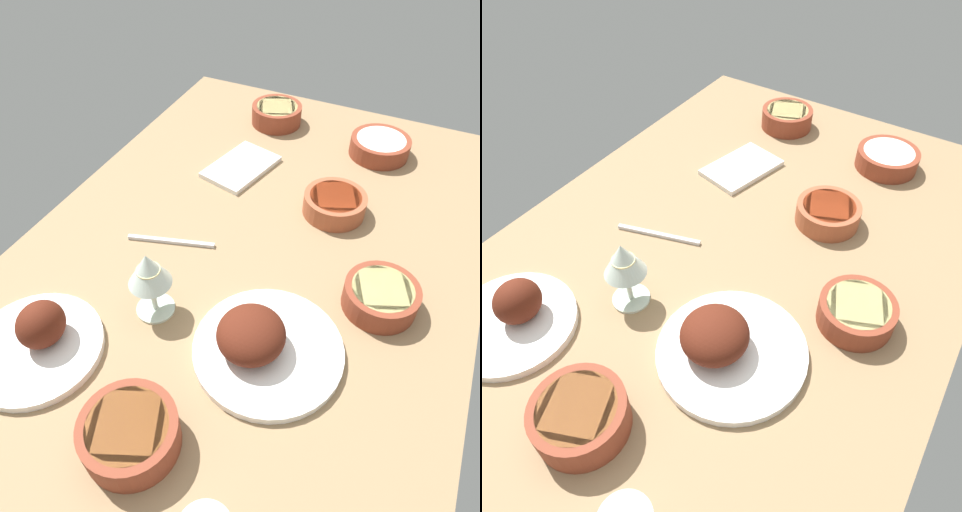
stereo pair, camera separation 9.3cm
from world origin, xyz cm
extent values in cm
cube|color=#937551|center=(0.00, 0.00, 2.00)|extent=(140.00, 90.00, 4.00)
cylinder|color=white|center=(-16.96, -12.98, 4.80)|extent=(25.38, 25.38, 1.60)
ellipsoid|color=#511E11|center=(-18.00, -10.28, 9.00)|extent=(11.58, 11.36, 7.40)
cylinder|color=white|center=(-32.94, 22.67, 4.80)|extent=(22.57, 22.57, 1.60)
ellipsoid|color=#511E11|center=(-30.78, 21.78, 9.28)|extent=(8.42, 7.42, 8.00)
cylinder|color=#A35133|center=(22.78, -12.31, 6.33)|extent=(13.68, 13.68, 4.65)
cylinder|color=#9E3314|center=(22.78, -12.31, 8.15)|extent=(11.22, 11.22, 1.00)
cylinder|color=brown|center=(49.53, -16.04, 6.30)|extent=(14.84, 14.84, 4.60)
cylinder|color=white|center=(49.53, -16.04, 8.10)|extent=(12.17, 12.17, 1.00)
cylinder|color=brown|center=(53.08, 13.37, 6.58)|extent=(13.57, 13.57, 5.17)
cylinder|color=#D6BC70|center=(53.08, 13.37, 8.67)|extent=(11.13, 11.13, 1.00)
cylinder|color=brown|center=(-39.39, -0.99, 7.01)|extent=(14.25, 14.25, 6.01)
cylinder|color=brown|center=(-39.39, -0.99, 9.51)|extent=(11.69, 11.69, 1.00)
cylinder|color=brown|center=(0.88, -27.50, 6.46)|extent=(13.51, 13.51, 4.92)
cylinder|color=#DBCC7A|center=(0.88, -27.50, 8.42)|extent=(11.08, 11.08, 1.00)
cylinder|color=silver|center=(-16.93, 9.10, 4.25)|extent=(7.00, 7.00, 0.50)
cylinder|color=silver|center=(-16.93, 9.10, 8.00)|extent=(1.00, 1.00, 7.00)
cone|color=silver|center=(-16.93, 9.10, 14.75)|extent=(7.60, 7.60, 6.50)
cylinder|color=beige|center=(-16.93, 9.10, 13.30)|extent=(4.18, 4.18, 2.80)
cube|color=white|center=(29.17, 13.18, 4.60)|extent=(20.44, 15.69, 1.20)
cube|color=silver|center=(-0.68, 15.48, 4.40)|extent=(5.99, 17.88, 0.80)
camera|label=1|loc=(-58.86, -27.14, 72.75)|focal=33.21mm
camera|label=2|loc=(-54.37, -35.28, 72.75)|focal=33.21mm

